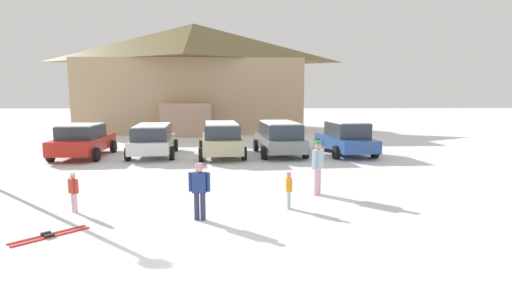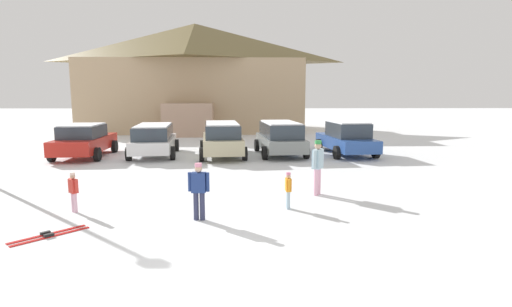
# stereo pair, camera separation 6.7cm
# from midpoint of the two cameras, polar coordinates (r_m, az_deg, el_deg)

# --- Properties ---
(ground) EXTENTS (160.00, 160.00, 0.00)m
(ground) POSITION_cam_midpoint_polar(r_m,az_deg,el_deg) (7.39, -8.62, -15.96)
(ground) COLOR silver
(ski_lodge) EXTENTS (17.99, 11.25, 8.86)m
(ski_lodge) POSITION_cam_midpoint_polar(r_m,az_deg,el_deg) (34.77, -8.86, 10.78)
(ski_lodge) COLOR tan
(ski_lodge) RESTS_ON ground
(parked_red_sedan) EXTENTS (2.41, 4.68, 1.62)m
(parked_red_sedan) POSITION_cam_midpoint_polar(r_m,az_deg,el_deg) (21.13, -23.55, 1.74)
(parked_red_sedan) COLOR red
(parked_red_sedan) RESTS_ON ground
(parked_white_suv) EXTENTS (2.57, 4.81, 1.56)m
(parked_white_suv) POSITION_cam_midpoint_polar(r_m,az_deg,el_deg) (20.44, -14.59, 2.05)
(parked_white_suv) COLOR silver
(parked_white_suv) RESTS_ON ground
(parked_beige_suv) EXTENTS (2.52, 4.86, 1.67)m
(parked_beige_suv) POSITION_cam_midpoint_polar(r_m,az_deg,el_deg) (19.72, -5.09, 2.21)
(parked_beige_suv) COLOR #BBB18B
(parked_beige_suv) RESTS_ON ground
(parked_grey_wagon) EXTENTS (2.57, 4.78, 1.68)m
(parked_grey_wagon) POSITION_cam_midpoint_polar(r_m,az_deg,el_deg) (20.14, 3.27, 2.37)
(parked_grey_wagon) COLOR gray
(parked_grey_wagon) RESTS_ON ground
(parked_blue_hatchback) EXTENTS (2.54, 4.85, 1.69)m
(parked_blue_hatchback) POSITION_cam_midpoint_polar(r_m,az_deg,el_deg) (20.74, 12.58, 2.20)
(parked_blue_hatchback) COLOR #2A4E9A
(parked_blue_hatchback) RESTS_ON ground
(skier_child_in_orange_jacket) EXTENTS (0.15, 0.37, 0.99)m
(skier_child_in_orange_jacket) POSITION_cam_midpoint_polar(r_m,az_deg,el_deg) (10.69, 4.51, -4.99)
(skier_child_in_orange_jacket) COLOR #9DBACB
(skier_child_in_orange_jacket) RESTS_ON ground
(skier_adult_in_blue_parka) EXTENTS (0.41, 0.55, 1.67)m
(skier_adult_in_blue_parka) POSITION_cam_midpoint_polar(r_m,az_deg,el_deg) (12.21, 8.65, -1.53)
(skier_adult_in_blue_parka) COLOR #ECAAC4
(skier_adult_in_blue_parka) RESTS_ON ground
(skier_child_in_red_jacket) EXTENTS (0.31, 0.28, 1.05)m
(skier_child_in_red_jacket) POSITION_cam_midpoint_polar(r_m,az_deg,el_deg) (11.36, -24.77, -4.78)
(skier_child_in_red_jacket) COLOR #E1AFC4
(skier_child_in_red_jacket) RESTS_ON ground
(skier_teen_in_navy_coat) EXTENTS (0.52, 0.23, 1.41)m
(skier_teen_in_navy_coat) POSITION_cam_midpoint_polar(r_m,az_deg,el_deg) (9.77, -8.28, -4.93)
(skier_teen_in_navy_coat) COLOR #2D2F4D
(skier_teen_in_navy_coat) RESTS_ON ground
(pair_of_skis) EXTENTS (1.34, 1.37, 0.08)m
(pair_of_skis) POSITION_cam_midpoint_polar(r_m,az_deg,el_deg) (9.89, -27.58, -10.32)
(pair_of_skis) COLOR red
(pair_of_skis) RESTS_ON ground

